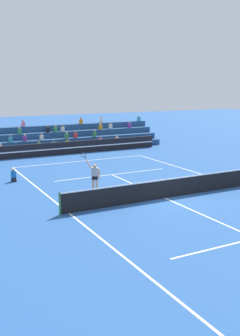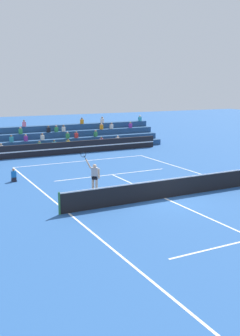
# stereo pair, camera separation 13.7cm
# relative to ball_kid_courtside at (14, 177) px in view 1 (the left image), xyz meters

# --- Properties ---
(ground_plane) EXTENTS (120.00, 120.00, 0.00)m
(ground_plane) POSITION_rel_ball_kid_courtside_xyz_m (6.39, -7.57, -0.33)
(ground_plane) COLOR #285699
(court_lines) EXTENTS (11.10, 23.90, 0.01)m
(court_lines) POSITION_rel_ball_kid_courtside_xyz_m (6.39, -7.57, -0.33)
(court_lines) COLOR white
(court_lines) RESTS_ON ground
(tennis_net) EXTENTS (12.00, 0.10, 1.10)m
(tennis_net) POSITION_rel_ball_kid_courtside_xyz_m (6.39, -7.57, 0.21)
(tennis_net) COLOR #2D6B38
(tennis_net) RESTS_ON ground
(sponsor_banner_wall) EXTENTS (18.00, 0.26, 1.10)m
(sponsor_banner_wall) POSITION_rel_ball_kid_courtside_xyz_m (6.39, 8.03, 0.22)
(sponsor_banner_wall) COLOR black
(sponsor_banner_wall) RESTS_ON ground
(bleacher_stand) EXTENTS (20.92, 3.80, 2.83)m
(bleacher_stand) POSITION_rel_ball_kid_courtside_xyz_m (6.39, 11.20, 0.50)
(bleacher_stand) COLOR navy
(bleacher_stand) RESTS_ON ground
(ball_kid_courtside) EXTENTS (0.30, 0.36, 0.84)m
(ball_kid_courtside) POSITION_rel_ball_kid_courtside_xyz_m (0.00, 0.00, 0.00)
(ball_kid_courtside) COLOR black
(ball_kid_courtside) RESTS_ON ground
(tennis_player) EXTENTS (0.95, 0.71, 2.45)m
(tennis_player) POSITION_rel_ball_kid_courtside_xyz_m (3.37, -5.02, 0.66)
(tennis_player) COLOR beige
(tennis_player) RESTS_ON ground
(tennis_ball) EXTENTS (0.07, 0.07, 0.07)m
(tennis_ball) POSITION_rel_ball_kid_courtside_xyz_m (2.90, -6.26, -0.30)
(tennis_ball) COLOR #C6DB33
(tennis_ball) RESTS_ON ground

